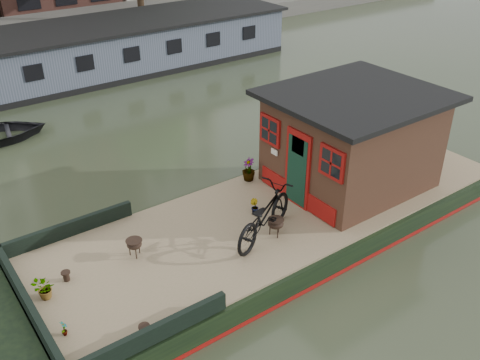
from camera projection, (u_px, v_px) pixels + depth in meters
ground at (281, 232)px, 12.99m from camera, size 120.00×120.00×0.00m
houseboat_hull at (237, 242)px, 12.17m from camera, size 14.01×4.02×0.60m
houseboat_deck at (282, 210)px, 12.68m from camera, size 11.80×3.80×0.05m
bow_bulwark at (75, 287)px, 9.99m from camera, size 3.00×4.00×0.35m
cabin at (352, 139)px, 13.18m from camera, size 4.00×3.50×2.42m
bicycle at (264, 215)px, 11.42m from camera, size 2.28×1.52×1.13m
potted_plant_b at (254, 207)px, 12.41m from camera, size 0.20×0.23×0.38m
potted_plant_c at (44, 289)px, 9.87m from camera, size 0.52×0.51×0.43m
potted_plant_d at (249, 169)px, 13.75m from camera, size 0.37×0.37×0.61m
potted_plant_e at (64, 328)px, 9.10m from camera, size 0.13×0.18×0.31m
brazier_front at (276, 227)px, 11.65m from camera, size 0.47×0.47×0.41m
brazier_rear at (135, 248)px, 11.01m from camera, size 0.46×0.46×0.39m
bollard_port at (66, 276)px, 10.37m from camera, size 0.18×0.18×0.21m
bollard_stbd at (145, 331)px, 9.11m from camera, size 0.20×0.20×0.23m
far_houseboat at (67, 57)px, 22.36m from camera, size 20.40×4.40×2.11m
quay at (23, 37)px, 27.19m from camera, size 60.00×6.00×0.90m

